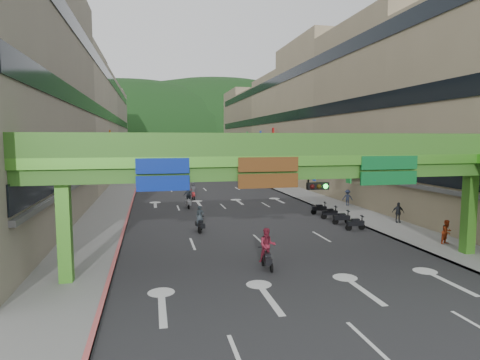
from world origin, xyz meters
name	(u,v)px	position (x,y,z in m)	size (l,w,h in m)	color
ground	(341,317)	(0.00, 0.00, 0.00)	(320.00, 320.00, 0.00)	black
road_slab	(197,182)	(0.00, 50.00, 0.01)	(18.00, 140.00, 0.02)	#28282B
sidewalk_left	(125,183)	(-11.00, 50.00, 0.07)	(4.00, 140.00, 0.15)	gray
sidewalk_right	(263,180)	(11.00, 50.00, 0.07)	(4.00, 140.00, 0.15)	gray
curb_left	(138,183)	(-9.10, 50.00, 0.09)	(0.20, 140.00, 0.18)	#CC5959
curb_right	(252,180)	(9.10, 50.00, 0.09)	(0.20, 140.00, 0.18)	gray
building_row_left	(67,121)	(-18.93, 50.00, 9.46)	(12.80, 95.00, 19.00)	#9E937F
building_row_right	(309,123)	(18.93, 50.00, 9.46)	(12.80, 95.00, 19.00)	gray
overpass_near	(312,171)	(0.93, 5.38, 5.21)	(28.00, 12.27, 7.10)	#4C9E2D
overpass_far	(188,146)	(0.00, 65.00, 5.40)	(28.00, 2.20, 7.10)	#4C9E2D
hill_left	(132,155)	(-15.00, 160.00, 0.00)	(168.00, 140.00, 112.00)	#1C4419
hill_right	(218,153)	(25.00, 180.00, 0.00)	(208.00, 176.00, 128.00)	#1C4419
bunting_string	(216,147)	(0.00, 30.00, 5.96)	(26.00, 0.36, 0.47)	black
scooter_rider_near	(200,220)	(-3.60, 15.36, 0.90)	(0.71, 1.59, 1.95)	black
scooter_rider_mid	(267,248)	(-1.16, 6.15, 1.14)	(0.98, 1.60, 2.19)	black
scooter_rider_left	(188,198)	(-3.51, 25.67, 1.05)	(1.04, 1.60, 2.08)	#9E9DA5
scooter_rider_far	(193,191)	(-2.46, 31.22, 0.99)	(0.83, 1.60, 1.97)	maroon
parked_scooter_row	(336,215)	(7.80, 16.61, 0.52)	(1.60, 7.15, 1.08)	black
car_silver	(152,183)	(-7.00, 42.91, 0.68)	(1.44, 4.13, 1.36)	silver
car_yellow	(208,176)	(2.13, 52.47, 0.76)	(1.80, 4.46, 1.52)	#C1A004
pedestrian_red	(447,234)	(11.27, 8.00, 0.78)	(0.75, 0.59, 1.55)	#A23414
pedestrian_dark	(398,214)	(12.20, 14.56, 0.81)	(0.95, 0.40, 1.62)	black
pedestrian_blue	(347,199)	(12.20, 23.04, 0.80)	(0.75, 0.48, 1.60)	#333D5C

